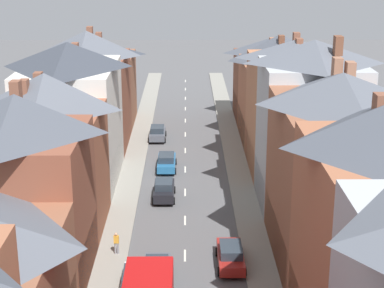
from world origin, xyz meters
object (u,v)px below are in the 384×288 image
(car_parked_left_a, at_px, (164,189))
(car_parked_right_a, at_px, (135,282))
(car_far_grey, at_px, (167,162))
(pedestrian_mid_right, at_px, (116,242))
(car_parked_right_b, at_px, (157,273))
(car_near_blue, at_px, (157,133))
(car_near_silver, at_px, (231,255))

(car_parked_left_a, relative_size, car_parked_right_a, 0.90)
(car_far_grey, height_order, pedestrian_mid_right, pedestrian_mid_right)
(car_parked_right_b, bearing_deg, car_near_blue, 92.33)
(car_near_silver, height_order, car_parked_right_b, car_parked_right_b)
(car_parked_right_a, xyz_separation_m, car_parked_right_b, (1.30, 1.12, 0.03))
(car_near_silver, relative_size, car_far_grey, 1.01)
(car_parked_left_a, bearing_deg, car_far_grey, 90.00)
(car_near_silver, distance_m, car_parked_right_b, 5.47)
(car_parked_left_a, distance_m, car_parked_right_a, 15.69)
(car_parked_right_a, xyz_separation_m, pedestrian_mid_right, (-1.69, 5.17, 0.21))
(car_parked_right_a, distance_m, car_parked_right_b, 1.72)
(car_near_silver, bearing_deg, pedestrian_mid_right, 168.44)
(car_parked_left_a, height_order, car_parked_right_a, car_parked_left_a)
(car_parked_right_b, bearing_deg, car_far_grey, 90.00)
(car_near_blue, bearing_deg, car_parked_left_a, -85.73)
(car_near_blue, bearing_deg, car_parked_right_a, -90.00)
(car_near_silver, xyz_separation_m, car_parked_right_b, (-4.90, -2.44, 0.04))
(car_near_blue, xyz_separation_m, car_far_grey, (1.30, -9.93, 0.00))
(car_near_silver, height_order, car_parked_right_a, car_parked_right_a)
(car_far_grey, bearing_deg, car_parked_right_a, -93.22)
(car_parked_left_a, xyz_separation_m, car_parked_right_a, (-1.30, -15.64, -0.04))
(car_parked_left_a, distance_m, car_parked_right_b, 14.52)
(car_near_blue, relative_size, car_parked_right_a, 0.91)
(car_parked_left_a, distance_m, pedestrian_mid_right, 10.88)
(car_near_silver, bearing_deg, car_parked_right_a, -150.15)
(car_parked_right_a, relative_size, pedestrian_mid_right, 2.83)
(car_parked_left_a, bearing_deg, car_parked_right_b, -90.00)
(car_near_blue, bearing_deg, car_far_grey, -82.54)
(car_far_grey, bearing_deg, car_near_blue, 97.46)
(pedestrian_mid_right, bearing_deg, car_far_grey, 80.53)
(car_parked_left_a, relative_size, pedestrian_mid_right, 2.55)
(car_parked_left_a, height_order, car_far_grey, car_parked_left_a)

